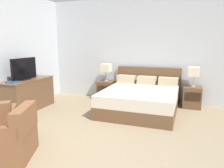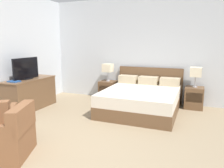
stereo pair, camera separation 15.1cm
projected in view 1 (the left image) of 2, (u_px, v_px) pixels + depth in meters
The scene contains 12 objects.
ground_plane at pixel (68, 165), 2.96m from camera, with size 10.99×10.99×0.00m, color #998466.
wall_back at pixel (135, 50), 6.10m from camera, with size 6.24×0.06×2.83m, color silver.
wall_left at pixel (3, 52), 4.95m from camera, with size 0.06×5.46×2.83m, color silver.
bed at pixel (141, 99), 5.26m from camera, with size 1.75×1.96×0.96m.
nightstand_left at pixel (106, 90), 6.30m from camera, with size 0.44×0.42×0.54m.
nightstand_right at pixel (192, 97), 5.52m from camera, with size 0.44×0.42×0.54m.
table_lamp_left at pixel (106, 68), 6.18m from camera, with size 0.27×0.27×0.49m.
table_lamp_right at pixel (194, 72), 5.40m from camera, with size 0.27×0.27×0.49m.
dresser at pixel (28, 94), 5.36m from camera, with size 0.55×1.38×0.76m.
tv at pixel (24, 69), 5.16m from camera, with size 0.18×0.80×0.52m.
book_red_cover at pixel (12, 82), 4.84m from camera, with size 0.25×0.19×0.03m, color #234C8E.
armchair_companion at pixel (10, 139), 3.11m from camera, with size 0.90×0.89×0.76m.
Camera 1 is at (1.48, -2.33, 1.64)m, focal length 35.00 mm.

